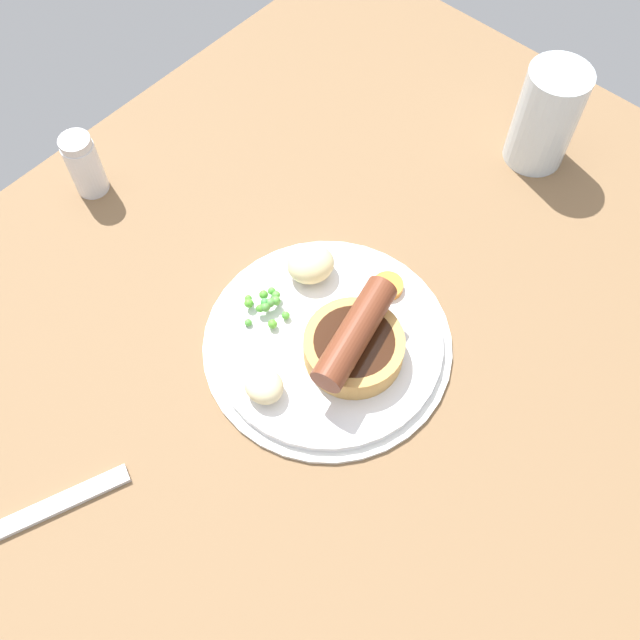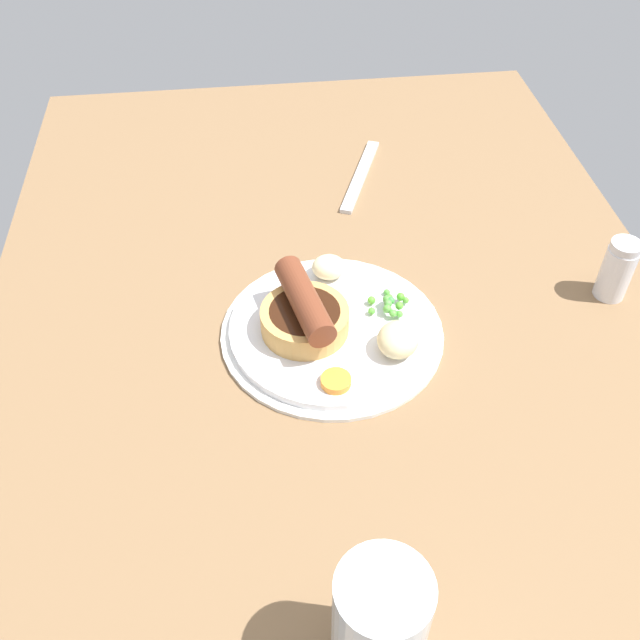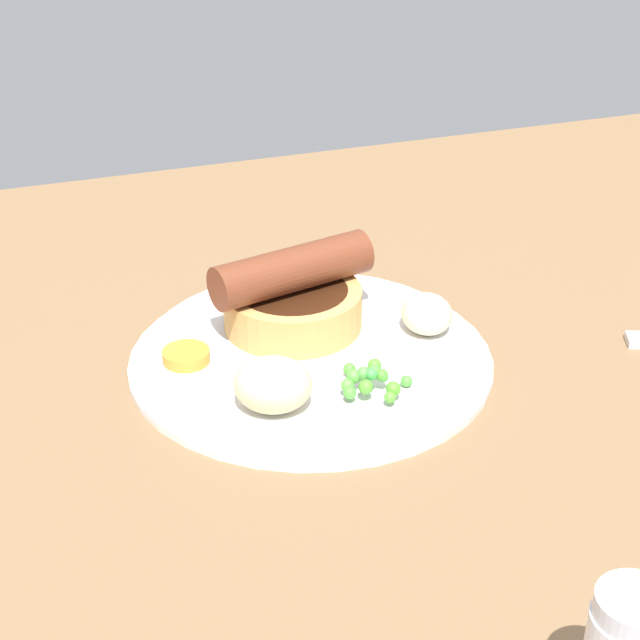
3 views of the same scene
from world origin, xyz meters
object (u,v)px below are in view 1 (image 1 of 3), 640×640
at_px(sausage_pudding, 354,343).
at_px(potato_chunk_1, 311,264).
at_px(carrot_slice_0, 388,286).
at_px(drinking_glass, 546,117).
at_px(dinner_plate, 327,342).
at_px(pea_pile, 266,305).
at_px(potato_chunk_0, 267,388).
at_px(fork, 30,517).
at_px(salt_shaker, 84,165).

distance_m(sausage_pudding, potato_chunk_1, 0.10).
bearing_deg(carrot_slice_0, drinking_glass, 178.85).
xyz_separation_m(dinner_plate, pea_pile, (0.02, -0.07, 0.02)).
relative_size(potato_chunk_0, drinking_glass, 0.33).
bearing_deg(fork, drinking_glass, -166.24).
bearing_deg(drinking_glass, potato_chunk_0, -2.06).
bearing_deg(dinner_plate, carrot_slice_0, 174.98).
xyz_separation_m(potato_chunk_1, carrot_slice_0, (-0.04, 0.07, -0.01)).
height_order(sausage_pudding, drinking_glass, drinking_glass).
height_order(dinner_plate, sausage_pudding, sausage_pudding).
bearing_deg(carrot_slice_0, potato_chunk_0, -3.49).
distance_m(drinking_glass, salt_shaker, 0.51).
bearing_deg(sausage_pudding, salt_shaker, -98.37).
bearing_deg(carrot_slice_0, sausage_pudding, 15.84).
relative_size(sausage_pudding, drinking_glass, 0.98).
height_order(potato_chunk_0, carrot_slice_0, potato_chunk_0).
relative_size(drinking_glass, salt_shaker, 1.58).
height_order(potato_chunk_0, fork, potato_chunk_0).
bearing_deg(fork, pea_pile, -160.90).
distance_m(potato_chunk_0, salt_shaker, 0.33).
relative_size(sausage_pudding, potato_chunk_1, 2.45).
bearing_deg(dinner_plate, potato_chunk_1, -125.73).
bearing_deg(sausage_pudding, carrot_slice_0, -177.08).
bearing_deg(potato_chunk_1, drinking_glass, 165.84).
bearing_deg(carrot_slice_0, pea_pile, -36.32).
bearing_deg(potato_chunk_1, salt_shaker, -75.06).
xyz_separation_m(carrot_slice_0, drinking_glass, (-0.26, 0.01, 0.04)).
distance_m(potato_chunk_0, potato_chunk_1, 0.14).
distance_m(potato_chunk_1, salt_shaker, 0.28).
bearing_deg(fork, potato_chunk_1, -160.90).
xyz_separation_m(dinner_plate, fork, (0.30, -0.08, -0.00)).
height_order(pea_pile, fork, pea_pile).
height_order(carrot_slice_0, fork, carrot_slice_0).
distance_m(dinner_plate, potato_chunk_0, 0.08).
height_order(pea_pile, salt_shaker, salt_shaker).
bearing_deg(drinking_glass, carrot_slice_0, -1.15).
bearing_deg(sausage_pudding, drinking_glass, 170.02).
relative_size(potato_chunk_0, fork, 0.22).
relative_size(sausage_pudding, potato_chunk_0, 3.00).
relative_size(potato_chunk_1, drinking_glass, 0.40).
bearing_deg(potato_chunk_0, potato_chunk_1, -154.55).
bearing_deg(drinking_glass, potato_chunk_1, -14.16).
relative_size(potato_chunk_1, carrot_slice_0, 1.55).
bearing_deg(carrot_slice_0, potato_chunk_1, -61.53).
distance_m(potato_chunk_0, fork, 0.23).
bearing_deg(dinner_plate, fork, -14.95).
bearing_deg(pea_pile, potato_chunk_0, 44.26).
height_order(dinner_plate, potato_chunk_1, potato_chunk_1).
xyz_separation_m(sausage_pudding, carrot_slice_0, (-0.08, -0.02, -0.02)).
xyz_separation_m(potato_chunk_0, drinking_glass, (-0.43, 0.02, 0.03)).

